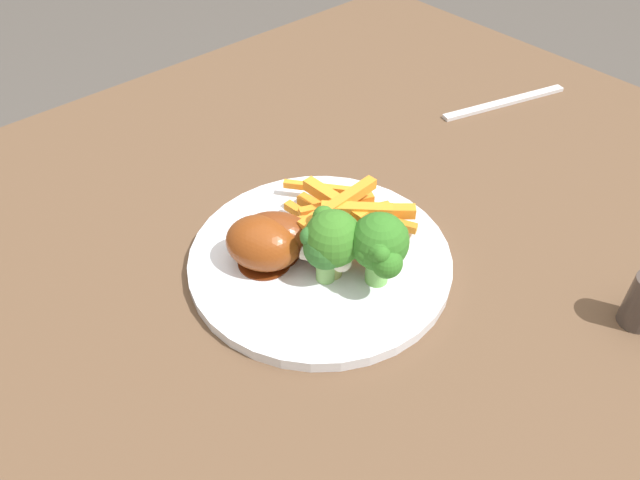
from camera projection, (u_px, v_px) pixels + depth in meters
The scene contains 9 objects.
dining_table at pixel (286, 323), 0.67m from camera, with size 1.18×0.85×0.73m.
dinner_plate at pixel (320, 260), 0.60m from camera, with size 0.25×0.25×0.01m, color silver.
broccoli_floret_front at pixel (335, 239), 0.55m from camera, with size 0.05×0.06×0.07m.
broccoli_floret_middle at pixel (380, 246), 0.53m from camera, with size 0.05×0.06×0.07m.
broccoli_floret_back at pixel (327, 246), 0.54m from camera, with size 0.05×0.04×0.06m.
carrot_fries_pile at pixel (343, 214), 0.60m from camera, with size 0.14×0.15×0.05m.
chicken_drumstick_near at pixel (283, 239), 0.57m from camera, with size 0.11×0.11×0.05m.
chicken_drumstick_far at pixel (266, 243), 0.57m from camera, with size 0.09×0.12×0.05m.
fork at pixel (505, 102), 0.82m from camera, with size 0.19×0.01×0.01m, color silver.
Camera 1 is at (0.26, 0.35, 1.15)m, focal length 34.37 mm.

